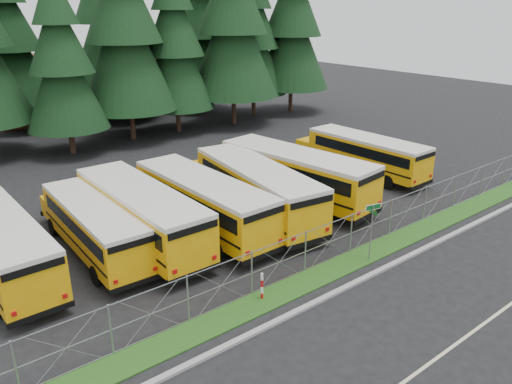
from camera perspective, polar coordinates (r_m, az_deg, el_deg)
ground at (r=23.91m, az=5.64°, el=-7.37°), size 120.00×120.00×0.00m
curb at (r=22.08m, az=11.31°, el=-10.11°), size 50.00×0.25×0.12m
grass_verge at (r=22.88m, az=8.62°, el=-8.83°), size 50.00×1.40×0.06m
road_lane_line at (r=19.92m, az=22.40°, el=-15.40°), size 50.00×0.12×0.01m
chainlink_fence at (r=22.83m, az=7.47°, el=-6.06°), size 44.00×0.10×2.00m
brick_building at (r=59.35m, az=-17.98°, el=11.87°), size 22.00×10.00×6.00m
bus_1 at (r=24.29m, az=-27.03°, el=-5.61°), size 2.69×10.61×2.77m
bus_2 at (r=24.81m, az=-18.05°, el=-3.90°), size 2.62×10.07×2.62m
bus_3 at (r=25.20m, az=-13.35°, el=-2.58°), size 2.68×11.35×2.97m
bus_4 at (r=26.11m, az=-6.46°, el=-1.31°), size 2.87×11.31×2.95m
bus_5 at (r=27.66m, az=-0.27°, el=0.21°), size 4.31×11.84×3.03m
bus_6 at (r=29.91m, az=4.01°, el=1.85°), size 4.30×12.10×3.10m
bus_east at (r=35.35m, az=12.07°, el=4.12°), size 2.74×10.44×2.72m
street_sign at (r=23.23m, az=13.14°, el=-3.16°), size 0.82×0.54×2.81m
striped_bollard at (r=20.36m, az=0.69°, el=-10.74°), size 0.11×0.11×1.20m
conifer_4 at (r=41.26m, az=-21.34°, el=13.46°), size 6.27×6.27×13.86m
conifer_5 at (r=44.15m, az=-14.85°, el=17.28°), size 8.15×8.15×18.02m
conifer_6 at (r=46.31m, az=-9.31°, el=16.03°), size 6.84×6.84×15.14m
conifer_7 at (r=48.76m, az=-2.71°, el=18.69°), size 8.53×8.53×18.86m
conifer_8 at (r=53.34m, az=-0.28°, el=16.89°), size 6.84×6.84×15.14m
conifer_9 at (r=54.91m, az=4.17°, el=18.25°), size 7.96×7.96×17.61m
conifer_11 at (r=51.51m, az=-26.36°, el=15.14°), size 7.20×7.20×15.93m
conifer_12 at (r=52.99m, az=-16.21°, el=19.10°), size 9.35×9.35×20.68m
conifer_13 at (r=55.87m, az=-6.20°, el=17.96°), size 7.73×7.73×17.09m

